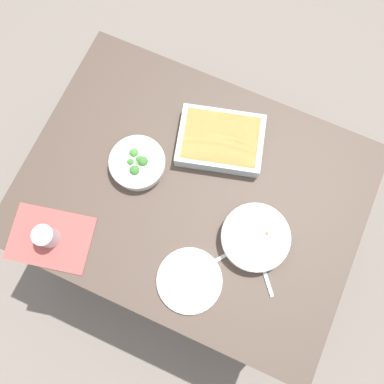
{
  "coord_description": "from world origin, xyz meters",
  "views": [
    {
      "loc": [
        -0.14,
        0.32,
        2.13
      ],
      "look_at": [
        0.0,
        0.0,
        0.74
      ],
      "focal_mm": 37.87,
      "sensor_mm": 36.0,
      "label": 1
    }
  ],
  "objects_px": {
    "drink_cup": "(47,237)",
    "spoon_by_stew": "(262,263)",
    "stew_bowl": "(255,238)",
    "fork_on_table": "(208,265)",
    "side_plate": "(189,281)",
    "baking_dish": "(220,140)",
    "broccoli_bowl": "(137,163)"
  },
  "relations": [
    {
      "from": "fork_on_table",
      "to": "stew_bowl",
      "type": "bearing_deg",
      "value": -126.57
    },
    {
      "from": "drink_cup",
      "to": "fork_on_table",
      "type": "relative_size",
      "value": 0.56
    },
    {
      "from": "spoon_by_stew",
      "to": "broccoli_bowl",
      "type": "bearing_deg",
      "value": -15.07
    },
    {
      "from": "baking_dish",
      "to": "broccoli_bowl",
      "type": "bearing_deg",
      "value": 40.05
    },
    {
      "from": "drink_cup",
      "to": "fork_on_table",
      "type": "bearing_deg",
      "value": -165.7
    },
    {
      "from": "stew_bowl",
      "to": "drink_cup",
      "type": "height_order",
      "value": "drink_cup"
    },
    {
      "from": "stew_bowl",
      "to": "spoon_by_stew",
      "type": "bearing_deg",
      "value": 129.54
    },
    {
      "from": "fork_on_table",
      "to": "drink_cup",
      "type": "bearing_deg",
      "value": 14.3
    },
    {
      "from": "side_plate",
      "to": "spoon_by_stew",
      "type": "height_order",
      "value": "side_plate"
    },
    {
      "from": "side_plate",
      "to": "spoon_by_stew",
      "type": "relative_size",
      "value": 1.5
    },
    {
      "from": "broccoli_bowl",
      "to": "spoon_by_stew",
      "type": "height_order",
      "value": "broccoli_bowl"
    },
    {
      "from": "stew_bowl",
      "to": "side_plate",
      "type": "xyz_separation_m",
      "value": [
        0.14,
        0.22,
        -0.03
      ]
    },
    {
      "from": "spoon_by_stew",
      "to": "drink_cup",
      "type": "bearing_deg",
      "value": 17.23
    },
    {
      "from": "drink_cup",
      "to": "broccoli_bowl",
      "type": "bearing_deg",
      "value": -114.34
    },
    {
      "from": "drink_cup",
      "to": "spoon_by_stew",
      "type": "bearing_deg",
      "value": -162.77
    },
    {
      "from": "stew_bowl",
      "to": "fork_on_table",
      "type": "distance_m",
      "value": 0.19
    },
    {
      "from": "stew_bowl",
      "to": "broccoli_bowl",
      "type": "relative_size",
      "value": 1.17
    },
    {
      "from": "stew_bowl",
      "to": "baking_dish",
      "type": "distance_m",
      "value": 0.37
    },
    {
      "from": "stew_bowl",
      "to": "side_plate",
      "type": "distance_m",
      "value": 0.26
    },
    {
      "from": "stew_bowl",
      "to": "broccoli_bowl",
      "type": "height_order",
      "value": "broccoli_bowl"
    },
    {
      "from": "drink_cup",
      "to": "side_plate",
      "type": "bearing_deg",
      "value": -172.61
    },
    {
      "from": "stew_bowl",
      "to": "side_plate",
      "type": "relative_size",
      "value": 1.07
    },
    {
      "from": "side_plate",
      "to": "fork_on_table",
      "type": "height_order",
      "value": "side_plate"
    },
    {
      "from": "side_plate",
      "to": "drink_cup",
      "type": "bearing_deg",
      "value": 7.39
    },
    {
      "from": "baking_dish",
      "to": "drink_cup",
      "type": "distance_m",
      "value": 0.68
    },
    {
      "from": "stew_bowl",
      "to": "drink_cup",
      "type": "relative_size",
      "value": 2.76
    },
    {
      "from": "side_plate",
      "to": "fork_on_table",
      "type": "relative_size",
      "value": 1.44
    },
    {
      "from": "spoon_by_stew",
      "to": "fork_on_table",
      "type": "height_order",
      "value": "spoon_by_stew"
    },
    {
      "from": "drink_cup",
      "to": "spoon_by_stew",
      "type": "xyz_separation_m",
      "value": [
        -0.69,
        -0.22,
        -0.03
      ]
    },
    {
      "from": "broccoli_bowl",
      "to": "spoon_by_stew",
      "type": "distance_m",
      "value": 0.55
    },
    {
      "from": "spoon_by_stew",
      "to": "side_plate",
      "type": "bearing_deg",
      "value": 37.12
    },
    {
      "from": "broccoli_bowl",
      "to": "spoon_by_stew",
      "type": "relative_size",
      "value": 1.36
    }
  ]
}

